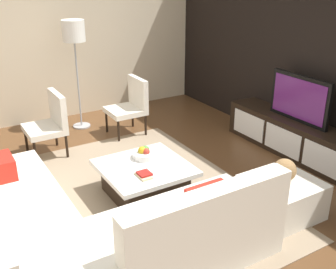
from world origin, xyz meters
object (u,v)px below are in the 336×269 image
accent_chair_near (50,121)px  fruit_bowl (145,154)px  book_stack (144,175)px  decorative_ball (284,170)px  ottoman (281,197)px  coffee_table (145,180)px  media_console (294,137)px  television (300,99)px  floor_lamp (74,37)px  accent_chair_far (131,103)px  sectional_couch (84,228)px

accent_chair_near → fruit_bowl: (1.48, 0.66, -0.06)m
book_stack → decorative_ball: bearing=53.9°
ottoman → book_stack: (-0.86, -1.18, 0.20)m
accent_chair_near → decorative_ball: size_ratio=3.61×
coffee_table → decorative_ball: bearing=44.5°
media_console → accent_chair_near: (-1.76, -2.86, 0.24)m
media_console → television: television is taller
floor_lamp → fruit_bowl: (2.25, -0.02, -1.02)m
accent_chair_far → decorative_ball: accent_chair_far is taller
media_console → book_stack: bearing=-87.3°
television → floor_lamp: (-2.53, -2.17, 0.64)m
accent_chair_far → decorative_ball: (2.85, 0.34, 0.03)m
accent_chair_far → television: bearing=42.6°
floor_lamp → book_stack: (2.65, -0.24, -1.05)m
media_console → book_stack: (0.12, -2.42, 0.15)m
accent_chair_near → accent_chair_far: (-0.12, 1.28, -0.00)m
media_console → television: (0.00, 0.00, 0.56)m
fruit_bowl → accent_chair_near: bearing=-155.8°
television → accent_chair_far: television is taller
decorative_ball → book_stack: bearing=-126.1°
coffee_table → ottoman: size_ratio=1.36×
accent_chair_far → book_stack: bearing=-20.2°
media_console → sectional_couch: (0.53, -3.25, 0.04)m
fruit_bowl → media_console: bearing=82.7°
sectional_couch → decorative_ball: bearing=77.7°
fruit_bowl → accent_chair_far: (-1.60, 0.62, 0.05)m
media_console → floor_lamp: floor_lamp is taller
coffee_table → media_console: bearing=87.5°
floor_lamp → accent_chair_far: size_ratio=1.96×
book_stack → sectional_couch: bearing=-63.4°
coffee_table → accent_chair_far: 1.94m
coffee_table → sectional_couch: bearing=-56.4°
coffee_table → ottoman: (1.07, 1.05, -0.00)m
coffee_table → floor_lamp: 2.74m
decorative_ball → television: bearing=128.1°
book_stack → media_console: bearing=92.7°
television → ottoman: (0.97, -1.24, -0.61)m
sectional_couch → decorative_ball: sectional_couch is taller
accent_chair_far → book_stack: size_ratio=4.33×
fruit_bowl → decorative_ball: (1.26, 0.96, 0.09)m
floor_lamp → sectional_couch: bearing=-19.4°
media_console → sectional_couch: size_ratio=0.89×
sectional_couch → floor_lamp: size_ratio=1.46×
coffee_table → accent_chair_near: (-1.66, -0.57, 0.29)m
media_console → ottoman: media_console is taller
media_console → sectional_couch: sectional_couch is taller
floor_lamp → ottoman: floor_lamp is taller
ottoman → decorative_ball: size_ratio=2.91×
decorative_ball → ottoman: bearing=0.0°
accent_chair_near → decorative_ball: bearing=37.2°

